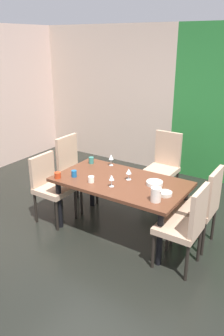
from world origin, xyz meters
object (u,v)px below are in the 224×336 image
(chair_right_far, at_px, (202,204))
(chair_left_far, at_px, (74,169))
(wine_glass_near_shelf, at_px, (112,178))
(cup_south, at_px, (91,160))
(cup_east, at_px, (91,179))
(dining_table, at_px, (121,187))
(cup_right, at_px, (58,175))
(wine_glass_left, at_px, (129,172))
(chair_head_far, at_px, (164,163))
(wine_glass_west, at_px, (111,157))
(serving_bowl_center, at_px, (165,194))
(pitcher_front, at_px, (156,194))
(chair_left_near, at_px, (50,184))
(serving_bowl_rear, at_px, (155,183))
(cup_near_window, at_px, (74,174))
(chair_right_near, at_px, (186,223))

(chair_right_far, relative_size, chair_left_far, 0.95)
(wine_glass_near_shelf, relative_size, cup_south, 1.62)
(cup_east, bearing_deg, dining_table, 41.87)
(chair_right_far, relative_size, wine_glass_near_shelf, 6.72)
(chair_left_far, height_order, cup_right, chair_left_far)
(chair_left_far, relative_size, wine_glass_left, 7.35)
(dining_table, height_order, cup_right, cup_right)
(chair_head_far, relative_size, wine_glass_west, 6.49)
(serving_bowl_center, height_order, pitcher_front, pitcher_front)
(chair_left_far, bearing_deg, cup_east, 54.07)
(wine_glass_west, distance_m, cup_right, 0.81)
(wine_glass_west, relative_size, serving_bowl_center, 1.01)
(chair_left_near, bearing_deg, chair_left_far, -178.65)
(chair_left_far, bearing_deg, chair_right_far, 90.00)
(wine_glass_left, xyz_separation_m, serving_bowl_center, (0.56, -0.16, -0.08))
(chair_head_far, relative_size, cup_south, 11.31)
(serving_bowl_rear, bearing_deg, chair_left_near, -165.01)
(chair_left_far, xyz_separation_m, serving_bowl_rear, (1.37, -0.15, 0.16))
(serving_bowl_center, bearing_deg, chair_right_far, 45.50)
(dining_table, distance_m, cup_south, 0.73)
(wine_glass_west, height_order, cup_near_window, wine_glass_west)
(chair_left_near, xyz_separation_m, serving_bowl_center, (1.58, 0.18, 0.21))
(dining_table, distance_m, serving_bowl_center, 0.64)
(dining_table, relative_size, wine_glass_left, 11.43)
(chair_left_far, bearing_deg, serving_bowl_center, 78.05)
(cup_near_window, distance_m, cup_east, 0.28)
(chair_left_far, height_order, serving_bowl_center, chair_left_far)
(wine_glass_left, height_order, serving_bowl_rear, wine_glass_left)
(serving_bowl_rear, height_order, cup_south, cup_south)
(chair_left_near, height_order, cup_south, chair_left_near)
(chair_left_near, distance_m, serving_bowl_center, 1.60)
(wine_glass_west, height_order, cup_south, wine_glass_west)
(chair_left_far, height_order, wine_glass_near_shelf, chair_left_far)
(chair_right_far, xyz_separation_m, wine_glass_west, (-1.34, 0.11, 0.28))
(chair_head_far, relative_size, wine_glass_left, 7.22)
(chair_left_near, height_order, cup_right, chair_left_near)
(chair_right_near, distance_m, cup_right, 1.68)
(wine_glass_near_shelf, distance_m, wine_glass_left, 0.29)
(chair_left_near, bearing_deg, serving_bowl_rear, 104.99)
(chair_left_near, bearing_deg, chair_right_far, 105.04)
(chair_right_far, xyz_separation_m, serving_bowl_rear, (-0.55, -0.15, 0.18))
(wine_glass_near_shelf, relative_size, cup_near_window, 1.73)
(chair_head_far, height_order, cup_near_window, chair_head_far)
(chair_right_near, height_order, wine_glass_near_shelf, chair_right_near)
(cup_south, bearing_deg, chair_left_near, -118.64)
(dining_table, distance_m, cup_near_window, 0.61)
(chair_left_near, height_order, serving_bowl_center, chair_left_near)
(wine_glass_west, height_order, wine_glass_left, wine_glass_west)
(dining_table, height_order, chair_right_far, chair_right_far)
(chair_right_far, distance_m, serving_bowl_rear, 0.60)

